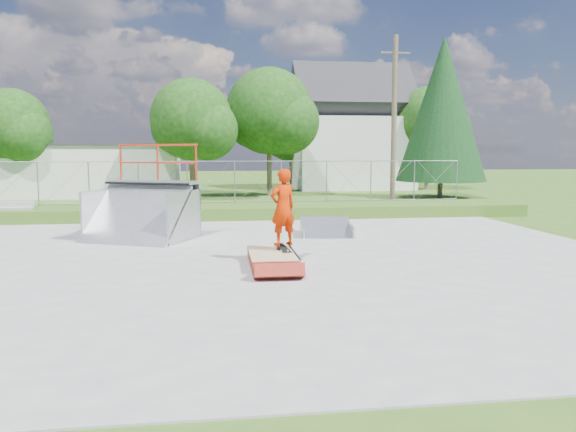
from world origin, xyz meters
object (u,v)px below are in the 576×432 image
grind_box (272,259)px  quarter_pipe (139,193)px  flat_bank_ramp (326,228)px  skater (283,210)px

grind_box → quarter_pipe: quarter_pipe is taller
flat_bank_ramp → grind_box: bearing=-111.0°
flat_bank_ramp → skater: 4.74m
grind_box → flat_bank_ramp: (2.26, 4.38, 0.08)m
quarter_pipe → flat_bank_ramp: size_ratio=1.71×
quarter_pipe → flat_bank_ramp: bearing=25.1°
quarter_pipe → skater: quarter_pipe is taller
flat_bank_ramp → skater: size_ratio=0.92×
grind_box → quarter_pipe: bearing=130.8°
quarter_pipe → grind_box: bearing=-25.7°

